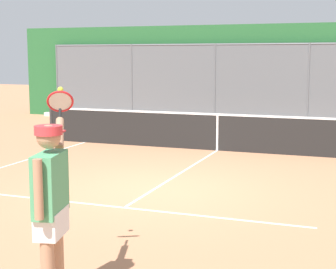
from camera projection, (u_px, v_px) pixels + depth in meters
name	position (u px, v px, depth m)	size (l,w,h in m)	color
ground_plane	(153.00, 190.00, 9.86)	(60.00, 60.00, 0.00)	#B27551
court_line_markings	(118.00, 211.00, 8.49)	(7.77, 10.35, 0.01)	white
fence_backdrop	(264.00, 75.00, 19.55)	(19.46, 1.37, 3.53)	#565B60
tennis_net	(217.00, 132.00, 13.90)	(9.98, 0.09, 1.07)	#2D2D2D
tennis_player	(51.00, 199.00, 5.17)	(0.71, 1.36, 2.08)	silver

